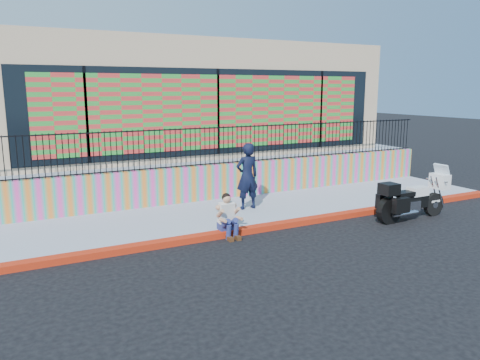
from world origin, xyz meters
TOP-DOWN VIEW (x-y plane):
  - ground at (0.00, 0.00)m, footprint 90.00×90.00m
  - red_curb at (0.00, 0.00)m, footprint 16.00×0.30m
  - sidewalk at (0.00, 1.65)m, footprint 16.00×3.00m
  - mural_wall at (0.00, 3.25)m, footprint 16.00×0.20m
  - metal_fence at (0.00, 3.25)m, footprint 15.80×0.04m
  - elevated_platform at (0.00, 8.35)m, footprint 16.00×10.00m
  - storefront_building at (0.00, 8.13)m, footprint 14.00×8.06m
  - police_motorcycle at (3.52, -1.02)m, footprint 2.40×0.79m
  - police_officer at (-0.23, 1.67)m, footprint 0.71×0.47m
  - seated_man at (-1.68, -0.09)m, footprint 0.54×0.71m

SIDE VIEW (x-z plane):
  - ground at x=0.00m, z-range 0.00..0.00m
  - red_curb at x=0.00m, z-range 0.00..0.15m
  - sidewalk at x=0.00m, z-range 0.00..0.15m
  - seated_man at x=-1.68m, z-range -0.08..0.98m
  - elevated_platform at x=0.00m, z-range 0.00..1.25m
  - police_motorcycle at x=3.52m, z-range -0.12..1.37m
  - mural_wall at x=0.00m, z-range 0.15..1.25m
  - police_officer at x=-0.23m, z-range 0.15..2.08m
  - metal_fence at x=0.00m, z-range 1.25..2.45m
  - storefront_building at x=0.00m, z-range 1.25..5.25m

